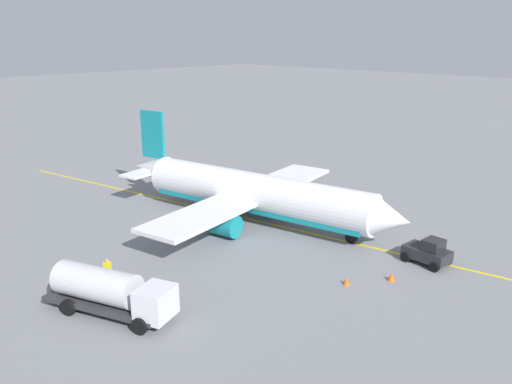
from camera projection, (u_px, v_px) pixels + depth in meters
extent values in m
plane|color=slate|center=(256.00, 221.00, 52.05)|extent=(400.00, 400.00, 0.00)
cylinder|color=white|center=(256.00, 193.00, 51.19)|extent=(24.94, 7.75, 3.87)
cube|color=teal|center=(256.00, 203.00, 51.50)|extent=(23.48, 6.84, 1.08)
cone|color=white|center=(391.00, 219.00, 43.87)|extent=(3.97, 4.21, 3.72)
cone|color=white|center=(150.00, 169.00, 58.76)|extent=(5.25, 4.01, 3.29)
cube|color=teal|center=(153.00, 135.00, 57.25)|extent=(3.22, 0.87, 5.20)
cube|color=white|center=(155.00, 169.00, 58.39)|extent=(3.71, 8.68, 0.24)
cube|color=white|center=(248.00, 196.00, 51.87)|extent=(8.98, 27.00, 0.36)
cylinder|color=teal|center=(282.00, 196.00, 55.93)|extent=(3.49, 2.58, 2.10)
cylinder|color=teal|center=(222.00, 224.00, 47.68)|extent=(3.49, 2.58, 2.10)
cylinder|color=#4C4C51|center=(352.00, 231.00, 46.22)|extent=(0.24, 0.24, 1.22)
cylinder|color=black|center=(351.00, 237.00, 46.40)|extent=(1.15, 0.57, 1.10)
cylinder|color=#4C4C51|center=(254.00, 200.00, 54.84)|extent=(0.24, 0.24, 1.22)
cylinder|color=black|center=(254.00, 205.00, 55.02)|extent=(1.15, 0.57, 1.10)
cylinder|color=#4C4C51|center=(224.00, 213.00, 50.72)|extent=(0.24, 0.24, 1.22)
cylinder|color=black|center=(224.00, 219.00, 50.89)|extent=(1.15, 0.57, 1.10)
cube|color=#2D2D33|center=(106.00, 303.00, 34.69)|extent=(9.15, 5.28, 0.30)
cube|color=silver|center=(156.00, 303.00, 32.87)|extent=(2.68, 2.93, 2.00)
cube|color=black|center=(167.00, 300.00, 32.41)|extent=(0.81, 1.94, 0.90)
cylinder|color=silver|center=(97.00, 284.00, 34.55)|extent=(6.44, 4.16, 2.30)
cylinder|color=black|center=(162.00, 308.00, 34.44)|extent=(1.15, 0.69, 1.10)
cylinder|color=black|center=(140.00, 326.00, 32.25)|extent=(1.15, 0.69, 1.10)
cylinder|color=black|center=(94.00, 291.00, 36.65)|extent=(1.15, 0.69, 1.10)
cylinder|color=black|center=(68.00, 307.00, 34.46)|extent=(1.15, 0.69, 1.10)
cube|color=#232328|center=(427.00, 253.00, 42.18)|extent=(3.76, 2.30, 0.90)
cube|color=black|center=(433.00, 245.00, 41.57)|extent=(1.53, 1.71, 0.90)
cylinder|color=black|center=(405.00, 257.00, 42.60)|extent=(0.82, 0.37, 0.80)
cylinder|color=black|center=(419.00, 251.00, 43.88)|extent=(0.82, 0.37, 0.80)
cylinder|color=black|center=(434.00, 267.00, 40.75)|extent=(0.82, 0.37, 0.80)
cylinder|color=black|center=(447.00, 260.00, 42.03)|extent=(0.82, 0.37, 0.80)
cube|color=navy|center=(108.00, 275.00, 39.43)|extent=(0.54, 0.50, 0.85)
cube|color=yellow|center=(107.00, 266.00, 39.22)|extent=(0.63, 0.58, 0.60)
sphere|color=tan|center=(107.00, 261.00, 39.10)|extent=(0.24, 0.24, 0.24)
cone|color=#F2590F|center=(391.00, 277.00, 39.34)|extent=(0.58, 0.58, 0.65)
cone|color=#F2590F|center=(346.00, 281.00, 38.71)|extent=(0.52, 0.52, 0.57)
cube|color=yellow|center=(256.00, 221.00, 52.04)|extent=(70.45, 11.67, 0.01)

